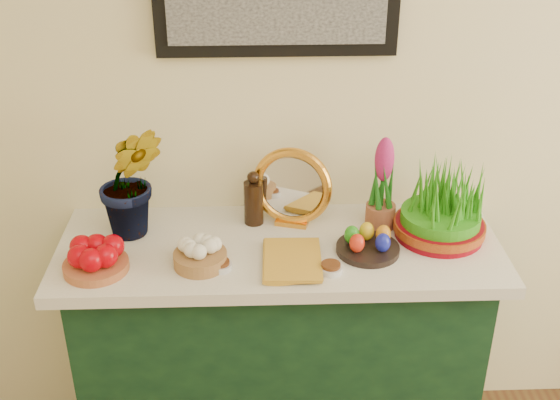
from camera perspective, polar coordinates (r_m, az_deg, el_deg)
The scene contains 13 objects.
sideboard at distance 2.51m, azimuth -0.04°, elevation -12.53°, with size 1.30×0.45×0.85m, color #163D1E.
tablecloth at distance 2.24m, azimuth -0.05°, elevation -3.90°, with size 1.40×0.55×0.04m, color white.
hyacinth_green at distance 2.21m, azimuth -12.15°, elevation 2.94°, with size 0.25×0.21×0.50m, color #1B6617.
apple_bowl at distance 2.15m, azimuth -14.81°, elevation -4.60°, with size 0.22×0.22×0.10m.
garlic_basket at distance 2.12m, azimuth -6.52°, elevation -4.42°, with size 0.16×0.16×0.09m.
vinegar_cruet at distance 2.30m, azimuth -2.16°, elevation -0.03°, with size 0.06×0.06×0.19m.
mirror at distance 2.28m, azimuth 0.98°, elevation 1.00°, with size 0.27×0.13×0.27m.
book at distance 2.12m, azimuth -1.41°, elevation -4.89°, with size 0.16×0.23×0.03m, color gold.
spice_dish_left at distance 2.11m, azimuth -4.86°, elevation -5.30°, with size 0.07×0.07×0.03m.
spice_dish_right at distance 2.09m, azimuth 4.15°, elevation -5.53°, with size 0.07×0.07×0.03m.
egg_plate at distance 2.19m, azimuth 7.16°, elevation -3.52°, with size 0.22×0.22×0.08m.
hyacinth_pink at distance 2.27m, azimuth 8.31°, elevation 0.99°, with size 0.10×0.10×0.32m.
wheatgrass_sabzeh at distance 2.27m, azimuth 12.99°, elevation -0.58°, with size 0.29×0.29×0.24m.
Camera 1 is at (-0.56, 0.11, 2.07)m, focal length 45.00 mm.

